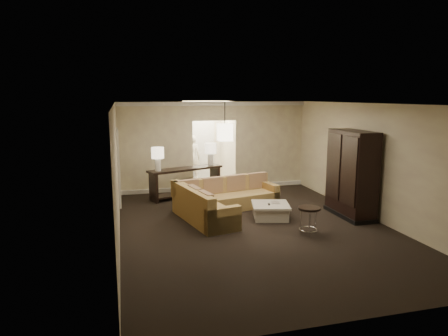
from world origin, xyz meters
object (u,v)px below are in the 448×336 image
object	(u,v)px
person	(192,155)
coffee_table	(270,211)
drink_table	(309,215)
sectional_sofa	(222,201)
armoire	(351,176)
console_table	(186,180)

from	to	relation	value
person	coffee_table	bearing A→B (deg)	116.19
coffee_table	drink_table	distance (m)	1.39
coffee_table	sectional_sofa	bearing A→B (deg)	147.56
sectional_sofa	armoire	bearing A→B (deg)	-31.17
coffee_table	armoire	xyz separation A→B (m)	(1.98, -0.33, 0.84)
coffee_table	drink_table	size ratio (longest dim) A/B	1.78
console_table	person	distance (m)	2.48
sectional_sofa	armoire	world-z (taller)	armoire
armoire	person	bearing A→B (deg)	119.79
drink_table	console_table	bearing A→B (deg)	117.61
drink_table	sectional_sofa	bearing A→B (deg)	125.96
console_table	person	world-z (taller)	person
sectional_sofa	console_table	world-z (taller)	console_table
coffee_table	person	xyz separation A→B (m)	(-1.06, 4.98, 0.71)
sectional_sofa	drink_table	world-z (taller)	sectional_sofa
drink_table	person	world-z (taller)	person
armoire	person	world-z (taller)	armoire
sectional_sofa	person	distance (m)	4.34
console_table	armoire	world-z (taller)	armoire
armoire	console_table	bearing A→B (deg)	141.25
armoire	person	distance (m)	6.12
console_table	person	size ratio (longest dim) A/B	1.30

